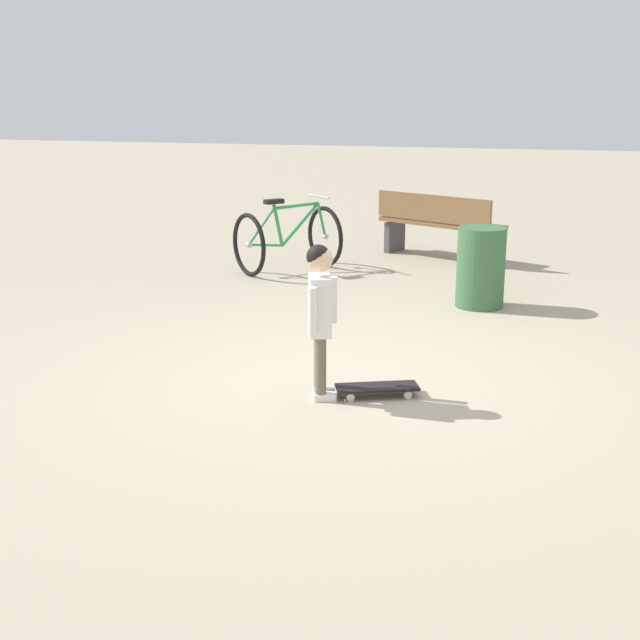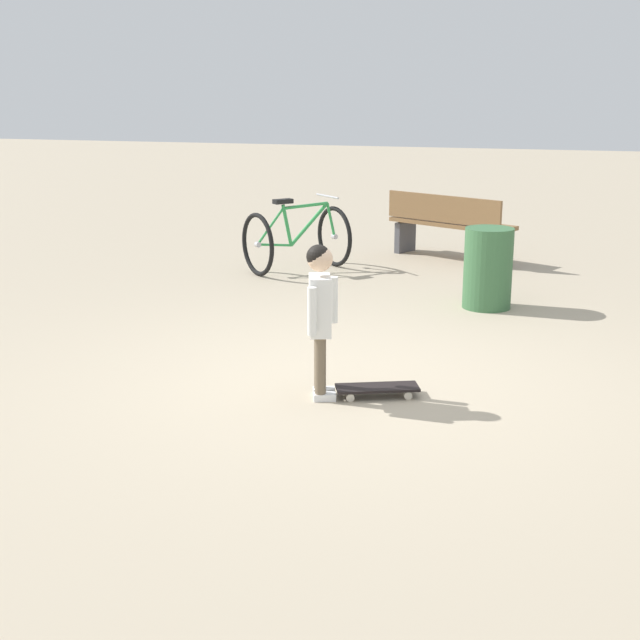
% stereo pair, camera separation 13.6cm
% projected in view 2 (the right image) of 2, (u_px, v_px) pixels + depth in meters
% --- Properties ---
extents(ground_plane, '(50.00, 50.00, 0.00)m').
position_uv_depth(ground_plane, '(350.00, 376.00, 6.37)').
color(ground_plane, tan).
extents(child_person, '(0.41, 0.24, 1.06)m').
position_uv_depth(child_person, '(320.00, 305.00, 5.75)').
color(child_person, brown).
rests_on(child_person, ground).
extents(skateboard, '(0.40, 0.60, 0.07)m').
position_uv_depth(skateboard, '(377.00, 388.00, 5.93)').
color(skateboard, black).
rests_on(skateboard, ground).
extents(bicycle_near, '(1.27, 1.24, 0.85)m').
position_uv_depth(bicycle_near, '(297.00, 238.00, 9.91)').
color(bicycle_near, black).
rests_on(bicycle_near, ground).
extents(street_bench, '(1.08, 1.64, 0.80)m').
position_uv_depth(street_bench, '(449.00, 225.00, 10.57)').
color(street_bench, brown).
rests_on(street_bench, ground).
extents(trash_bin, '(0.46, 0.46, 0.77)m').
position_uv_depth(trash_bin, '(488.00, 268.00, 8.25)').
color(trash_bin, '#38663D').
rests_on(trash_bin, ground).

